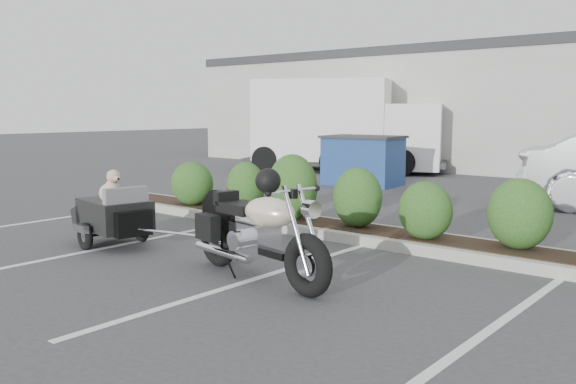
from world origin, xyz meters
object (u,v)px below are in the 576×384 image
Objects in this scene: pet_trailer at (114,213)px; motorcycle at (257,234)px; delivery_truck at (344,128)px; dumpster at (363,160)px.

motorcycle is at bearing 9.91° from pet_trailer.
motorcycle is 12.84m from delivery_truck.
delivery_truck is at bearing 126.99° from dumpster.
motorcycle is 2.78m from pet_trailer.
delivery_truck is (-2.45, 2.70, 0.74)m from dumpster.
dumpster is 3.72m from delivery_truck.
delivery_truck is (-3.64, 11.06, 0.92)m from pet_trailer.
delivery_truck reaches higher than motorcycle.
dumpster is at bearing 125.78° from motorcycle.
delivery_truck reaches higher than dumpster.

